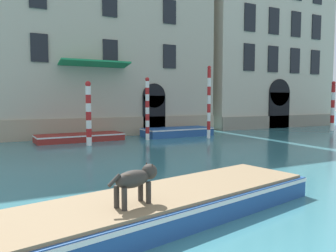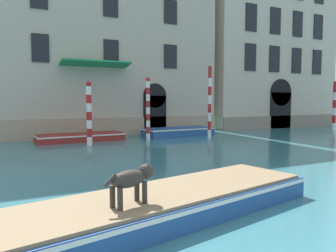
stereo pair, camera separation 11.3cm
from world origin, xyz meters
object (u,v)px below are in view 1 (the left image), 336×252
boat_foreground (146,209)px  mooring_pole_3 (333,106)px  boat_moored_near_palazzo (80,137)px  mooring_pole_1 (209,102)px  mooring_pole_0 (89,113)px  mooring_pole_2 (147,108)px  dog_on_deck (136,179)px  boat_moored_far (177,132)px

boat_foreground → mooring_pole_3: size_ratio=2.23×
boat_moored_near_palazzo → mooring_pole_1: mooring_pole_1 is taller
mooring_pole_0 → mooring_pole_1: (7.40, -0.12, 0.55)m
boat_moored_near_palazzo → mooring_pole_0: mooring_pole_0 is taller
mooring_pole_3 → mooring_pole_2: bearing=176.3°
boat_moored_near_palazzo → mooring_pole_2: bearing=-21.7°
boat_foreground → mooring_pole_2: 13.34m
boat_foreground → mooring_pole_0: 11.55m
boat_foreground → mooring_pole_1: bearing=39.8°
boat_moored_near_palazzo → mooring_pole_0: 2.53m
dog_on_deck → boat_moored_far: bearing=40.0°
boat_moored_near_palazzo → mooring_pole_2: 4.25m
mooring_pole_1 → mooring_pole_2: bearing=166.0°
boat_foreground → dog_on_deck: size_ratio=8.35×
mooring_pole_3 → mooring_pole_0: bearing=179.5°
dog_on_deck → boat_moored_far: (8.19, 13.61, -0.70)m
boat_moored_near_palazzo → mooring_pole_0: size_ratio=1.50×
mooring_pole_0 → boat_moored_near_palazzo: bearing=91.4°
boat_moored_far → boat_foreground: bearing=-123.2°
dog_on_deck → mooring_pole_2: 13.76m
boat_foreground → mooring_pole_3: bearing=17.2°
mooring_pole_1 → mooring_pole_2: mooring_pole_1 is taller
mooring_pole_1 → mooring_pole_2: (-3.73, 0.93, -0.38)m
boat_moored_far → mooring_pole_2: mooring_pole_2 is taller
mooring_pole_0 → mooring_pole_2: (3.67, 0.81, 0.17)m
mooring_pole_0 → mooring_pole_2: size_ratio=0.90×
mooring_pole_0 → mooring_pole_1: size_ratio=0.75×
boat_moored_far → mooring_pole_3: mooring_pole_3 is taller
dog_on_deck → boat_moored_near_palazzo: size_ratio=0.20×
boat_moored_near_palazzo → boat_foreground: bearing=-99.9°
dog_on_deck → boat_moored_far: 15.90m
dog_on_deck → mooring_pole_2: size_ratio=0.27×
boat_moored_near_palazzo → mooring_pole_1: bearing=-19.5°
boat_moored_far → mooring_pole_0: mooring_pole_0 is taller
boat_moored_near_palazzo → mooring_pole_1: size_ratio=1.12×
boat_foreground → mooring_pole_3: mooring_pole_3 is taller
mooring_pole_1 → dog_on_deck: bearing=-128.8°
boat_foreground → boat_moored_far: boat_moored_far is taller
boat_moored_far → mooring_pole_3: 12.84m
dog_on_deck → boat_moored_near_palazzo: bearing=63.3°
boat_moored_near_palazzo → mooring_pole_0: bearing=-92.0°
boat_moored_near_palazzo → mooring_pole_2: size_ratio=1.35×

